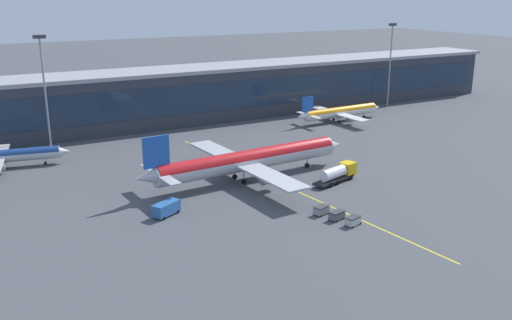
# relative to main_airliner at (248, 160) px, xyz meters

# --- Properties ---
(ground_plane) EXTENTS (700.00, 700.00, 0.00)m
(ground_plane) POSITION_rel_main_airliner_xyz_m (1.00, -7.95, -4.05)
(ground_plane) COLOR #47494F
(apron_lead_in_line) EXTENTS (8.54, 79.61, 0.01)m
(apron_lead_in_line) POSITION_rel_main_airliner_xyz_m (4.33, -5.95, -4.05)
(apron_lead_in_line) COLOR yellow
(apron_lead_in_line) RESTS_ON ground_plane
(terminal_building) EXTENTS (211.55, 16.48, 15.15)m
(terminal_building) POSITION_rel_main_airliner_xyz_m (13.25, 54.81, 3.54)
(terminal_building) COLOR #2D333D
(terminal_building) RESTS_ON ground_plane
(main_airliner) EXTENTS (46.97, 37.48, 11.54)m
(main_airliner) POSITION_rel_main_airliner_xyz_m (0.00, 0.00, 0.00)
(main_airliner) COLOR #B2B7BC
(main_airliner) RESTS_ON ground_plane
(fuel_tanker) EXTENTS (11.07, 5.41, 3.25)m
(fuel_tanker) POSITION_rel_main_airliner_xyz_m (14.69, -9.50, -2.31)
(fuel_tanker) COLOR #232326
(fuel_tanker) RESTS_ON ground_plane
(crew_van) EXTENTS (5.40, 4.22, 2.30)m
(crew_van) POSITION_rel_main_airliner_xyz_m (-20.73, -9.78, -2.74)
(crew_van) COLOR #285B9E
(crew_van) RESTS_ON ground_plane
(baggage_cart_0) EXTENTS (2.97, 2.24, 1.48)m
(baggage_cart_0) POSITION_rel_main_airliner_xyz_m (3.99, -27.95, -3.27)
(baggage_cart_0) COLOR #B2B7BC
(baggage_cart_0) RESTS_ON ground_plane
(baggage_cart_1) EXTENTS (2.97, 2.24, 1.48)m
(baggage_cart_1) POSITION_rel_main_airliner_xyz_m (3.09, -24.87, -3.27)
(baggage_cart_1) COLOR #595B60
(baggage_cart_1) RESTS_ON ground_plane
(baggage_cart_2) EXTENTS (2.97, 2.24, 1.48)m
(baggage_cart_2) POSITION_rel_main_airliner_xyz_m (2.20, -21.80, -3.27)
(baggage_cart_2) COLOR gray
(baggage_cart_2) RESTS_ON ground_plane
(commuter_jet_far) EXTENTS (27.49, 21.90, 7.57)m
(commuter_jet_far) POSITION_rel_main_airliner_xyz_m (-41.71, 31.67, -1.45)
(commuter_jet_far) COLOR #B2B7BC
(commuter_jet_far) RESTS_ON ground_plane
(commuter_jet_near) EXTENTS (29.75, 23.49, 8.15)m
(commuter_jet_near) POSITION_rel_main_airliner_xyz_m (47.53, 33.30, -1.36)
(commuter_jet_near) COLOR white
(commuter_jet_near) RESTS_ON ground_plane
(apron_light_mast_1) EXTENTS (2.80, 0.50, 26.19)m
(apron_light_mast_1) POSITION_rel_main_airliner_xyz_m (73.59, 42.85, 11.07)
(apron_light_mast_1) COLOR gray
(apron_light_mast_1) RESTS_ON ground_plane
(apron_light_mast_2) EXTENTS (2.80, 0.50, 26.38)m
(apron_light_mast_2) POSITION_rel_main_airliner_xyz_m (-30.11, 42.85, 11.17)
(apron_light_mast_2) COLOR gray
(apron_light_mast_2) RESTS_ON ground_plane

